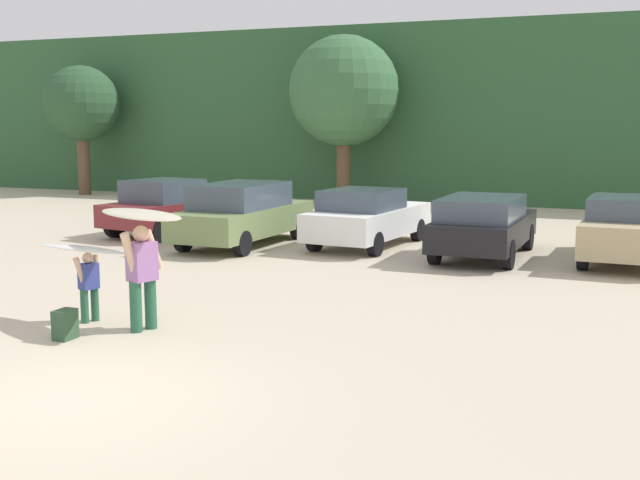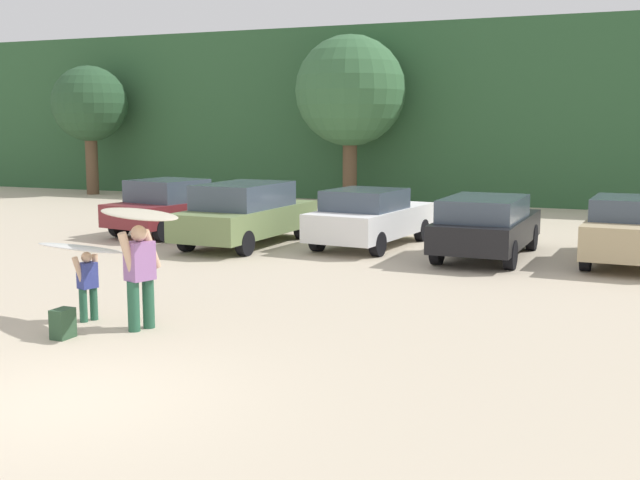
{
  "view_description": "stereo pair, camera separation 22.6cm",
  "coord_description": "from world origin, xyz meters",
  "px_view_note": "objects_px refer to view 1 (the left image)",
  "views": [
    {
      "loc": [
        6.02,
        -7.16,
        3.2
      ],
      "look_at": [
        0.39,
        6.79,
        0.99
      ],
      "focal_mm": 44.89,
      "sensor_mm": 36.0,
      "label": 1
    },
    {
      "loc": [
        6.23,
        -7.08,
        3.2
      ],
      "look_at": [
        0.39,
        6.79,
        0.99
      ],
      "focal_mm": 44.89,
      "sensor_mm": 36.0,
      "label": 2
    }
  ],
  "objects_px": {
    "person_adult": "(142,272)",
    "person_child": "(89,283)",
    "parked_car_maroon": "(167,207)",
    "parked_car_black": "(483,224)",
    "surfboard_white": "(81,248)",
    "backpack_dropped": "(65,325)",
    "parked_car_olive_green": "(243,213)",
    "parked_car_tan": "(630,229)",
    "parked_car_white": "(367,217)",
    "surfboard_cream": "(140,214)"
  },
  "relations": [
    {
      "from": "person_adult",
      "to": "person_child",
      "type": "bearing_deg",
      "value": 11.83
    },
    {
      "from": "parked_car_maroon",
      "to": "parked_car_black",
      "type": "xyz_separation_m",
      "value": [
        9.2,
        -0.57,
        -0.01
      ]
    },
    {
      "from": "parked_car_maroon",
      "to": "surfboard_white",
      "type": "height_order",
      "value": "parked_car_maroon"
    },
    {
      "from": "parked_car_black",
      "to": "backpack_dropped",
      "type": "height_order",
      "value": "parked_car_black"
    },
    {
      "from": "parked_car_maroon",
      "to": "person_child",
      "type": "distance_m",
      "value": 10.28
    },
    {
      "from": "parked_car_olive_green",
      "to": "surfboard_white",
      "type": "distance_m",
      "value": 8.42
    },
    {
      "from": "parked_car_black",
      "to": "parked_car_tan",
      "type": "relative_size",
      "value": 1.01
    },
    {
      "from": "parked_car_maroon",
      "to": "person_child",
      "type": "relative_size",
      "value": 3.71
    },
    {
      "from": "parked_car_white",
      "to": "person_child",
      "type": "bearing_deg",
      "value": 175.85
    },
    {
      "from": "parked_car_tan",
      "to": "person_child",
      "type": "distance_m",
      "value": 12.21
    },
    {
      "from": "surfboard_white",
      "to": "backpack_dropped",
      "type": "bearing_deg",
      "value": 123.89
    },
    {
      "from": "parked_car_maroon",
      "to": "person_adult",
      "type": "xyz_separation_m",
      "value": [
        5.58,
        -9.38,
        0.11
      ]
    },
    {
      "from": "parked_car_olive_green",
      "to": "surfboard_cream",
      "type": "height_order",
      "value": "surfboard_cream"
    },
    {
      "from": "parked_car_tan",
      "to": "backpack_dropped",
      "type": "xyz_separation_m",
      "value": [
        -7.66,
        -10.23,
        -0.57
      ]
    },
    {
      "from": "parked_car_maroon",
      "to": "backpack_dropped",
      "type": "bearing_deg",
      "value": -144.85
    },
    {
      "from": "person_child",
      "to": "backpack_dropped",
      "type": "distance_m",
      "value": 1.14
    },
    {
      "from": "person_child",
      "to": "parked_car_black",
      "type": "bearing_deg",
      "value": -100.47
    },
    {
      "from": "parked_car_maroon",
      "to": "surfboard_white",
      "type": "bearing_deg",
      "value": -144.72
    },
    {
      "from": "person_adult",
      "to": "parked_car_maroon",
      "type": "bearing_deg",
      "value": -41.15
    },
    {
      "from": "parked_car_tan",
      "to": "backpack_dropped",
      "type": "relative_size",
      "value": 9.95
    },
    {
      "from": "person_adult",
      "to": "person_child",
      "type": "xyz_separation_m",
      "value": [
        -1.12,
        0.12,
        -0.28
      ]
    },
    {
      "from": "parked_car_olive_green",
      "to": "backpack_dropped",
      "type": "relative_size",
      "value": 10.75
    },
    {
      "from": "person_adult",
      "to": "surfboard_cream",
      "type": "distance_m",
      "value": 0.88
    },
    {
      "from": "parked_car_maroon",
      "to": "parked_car_white",
      "type": "height_order",
      "value": "parked_car_maroon"
    },
    {
      "from": "parked_car_tan",
      "to": "surfboard_white",
      "type": "relative_size",
      "value": 2.22
    },
    {
      "from": "parked_car_white",
      "to": "parked_car_tan",
      "type": "xyz_separation_m",
      "value": [
        6.41,
        -0.09,
        0.02
      ]
    },
    {
      "from": "surfboard_cream",
      "to": "surfboard_white",
      "type": "distance_m",
      "value": 1.29
    },
    {
      "from": "parked_car_white",
      "to": "surfboard_cream",
      "type": "bearing_deg",
      "value": -177.78
    },
    {
      "from": "parked_car_olive_green",
      "to": "parked_car_black",
      "type": "relative_size",
      "value": 1.07
    },
    {
      "from": "person_child",
      "to": "surfboard_white",
      "type": "xyz_separation_m",
      "value": [
        -0.09,
        -0.04,
        0.56
      ]
    },
    {
      "from": "parked_car_tan",
      "to": "backpack_dropped",
      "type": "distance_m",
      "value": 12.8
    },
    {
      "from": "surfboard_white",
      "to": "person_child",
      "type": "bearing_deg",
      "value": -147.79
    },
    {
      "from": "person_child",
      "to": "backpack_dropped",
      "type": "height_order",
      "value": "person_child"
    },
    {
      "from": "parked_car_black",
      "to": "surfboard_white",
      "type": "relative_size",
      "value": 2.24
    },
    {
      "from": "parked_car_tan",
      "to": "parked_car_maroon",
      "type": "bearing_deg",
      "value": 91.91
    },
    {
      "from": "person_adult",
      "to": "backpack_dropped",
      "type": "relative_size",
      "value": 3.65
    },
    {
      "from": "surfboard_cream",
      "to": "parked_car_maroon",
      "type": "bearing_deg",
      "value": -35.76
    },
    {
      "from": "parked_car_olive_green",
      "to": "backpack_dropped",
      "type": "bearing_deg",
      "value": -166.97
    },
    {
      "from": "parked_car_olive_green",
      "to": "person_child",
      "type": "height_order",
      "value": "parked_car_olive_green"
    },
    {
      "from": "parked_car_tan",
      "to": "parked_car_olive_green",
      "type": "bearing_deg",
      "value": 97.88
    },
    {
      "from": "parked_car_tan",
      "to": "person_child",
      "type": "xyz_separation_m",
      "value": [
        -8.0,
        -9.22,
        -0.15
      ]
    },
    {
      "from": "surfboard_cream",
      "to": "person_child",
      "type": "bearing_deg",
      "value": 21.56
    },
    {
      "from": "parked_car_white",
      "to": "person_adult",
      "type": "xyz_separation_m",
      "value": [
        -0.48,
        -9.43,
        0.15
      ]
    },
    {
      "from": "parked_car_maroon",
      "to": "parked_car_black",
      "type": "height_order",
      "value": "parked_car_maroon"
    },
    {
      "from": "parked_car_black",
      "to": "surfboard_cream",
      "type": "relative_size",
      "value": 2.12
    },
    {
      "from": "backpack_dropped",
      "to": "parked_car_maroon",
      "type": "bearing_deg",
      "value": 115.03
    },
    {
      "from": "parked_car_olive_green",
      "to": "person_adult",
      "type": "relative_size",
      "value": 2.94
    },
    {
      "from": "parked_car_white",
      "to": "surfboard_white",
      "type": "bearing_deg",
      "value": 175.34
    },
    {
      "from": "surfboard_cream",
      "to": "parked_car_white",
      "type": "bearing_deg",
      "value": -69.76
    },
    {
      "from": "person_adult",
      "to": "surfboard_cream",
      "type": "height_order",
      "value": "surfboard_cream"
    }
  ]
}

